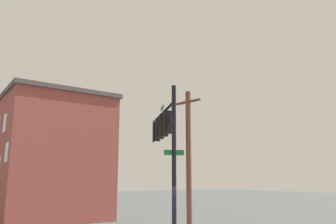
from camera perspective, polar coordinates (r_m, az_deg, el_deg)
The scene contains 3 objects.
signal_pole_assembly at distance 17.28m, azimuth -0.43°, elevation -3.86°, with size 4.96×2.62×7.03m.
utility_pole at distance 19.06m, azimuth 3.50°, elevation -7.60°, with size 1.80×0.41×7.76m.
brick_building at distance 25.62m, azimuth -18.50°, elevation -7.02°, with size 6.36×7.29×8.80m.
Camera 1 is at (-12.18, 8.89, 2.81)m, focal length 36.29 mm.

